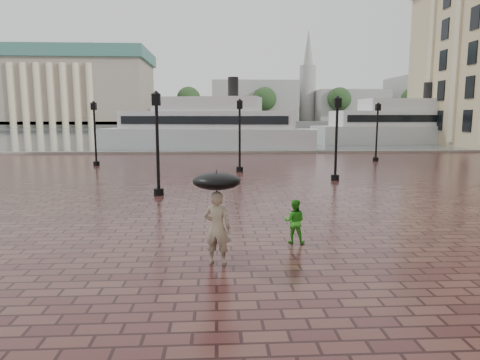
% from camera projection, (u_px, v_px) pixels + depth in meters
% --- Properties ---
extents(ground, '(300.00, 300.00, 0.00)m').
position_uv_depth(ground, '(375.00, 275.00, 9.31)').
color(ground, '#3C1C1B').
rests_on(ground, ground).
extents(harbour_water, '(240.00, 240.00, 0.00)m').
position_uv_depth(harbour_water, '(232.00, 132.00, 100.19)').
color(harbour_water, '#495459').
rests_on(harbour_water, ground).
extents(quay_edge, '(80.00, 0.60, 0.30)m').
position_uv_depth(quay_edge, '(253.00, 153.00, 40.92)').
color(quay_edge, slate).
rests_on(quay_edge, ground).
extents(far_shore, '(300.00, 60.00, 2.00)m').
position_uv_depth(far_shore, '(226.00, 123.00, 167.22)').
color(far_shore, '#4C4C47').
rests_on(far_shore, ground).
extents(museum, '(57.00, 32.50, 26.00)m').
position_uv_depth(museum, '(67.00, 86.00, 147.21)').
color(museum, gray).
rests_on(museum, ground).
extents(distant_skyline, '(102.50, 22.00, 33.00)m').
position_uv_depth(distant_skyline, '(356.00, 101.00, 158.66)').
color(distant_skyline, gray).
rests_on(distant_skyline, ground).
extents(far_trees, '(188.00, 8.00, 13.50)m').
position_uv_depth(far_trees, '(227.00, 99.00, 144.26)').
color(far_trees, '#2D2119').
rests_on(far_trees, ground).
extents(street_lamps, '(21.44, 14.44, 4.40)m').
position_uv_depth(street_lamps, '(246.00, 135.00, 26.27)').
color(street_lamps, black).
rests_on(street_lamps, ground).
extents(adult_pedestrian, '(0.72, 0.57, 1.74)m').
position_uv_depth(adult_pedestrian, '(217.00, 228.00, 9.92)').
color(adult_pedestrian, gray).
rests_on(adult_pedestrian, ground).
extents(child_pedestrian, '(0.68, 0.59, 1.21)m').
position_uv_depth(child_pedestrian, '(294.00, 221.00, 11.64)').
color(child_pedestrian, green).
rests_on(child_pedestrian, ground).
extents(ferry_near, '(23.49, 10.62, 7.49)m').
position_uv_depth(ferry_near, '(208.00, 128.00, 45.30)').
color(ferry_near, silver).
rests_on(ferry_near, ground).
extents(ferry_far, '(24.23, 8.13, 7.79)m').
position_uv_depth(ferry_far, '(406.00, 125.00, 55.07)').
color(ferry_far, silver).
rests_on(ferry_far, ground).
extents(umbrella, '(1.10, 1.10, 1.16)m').
position_uv_depth(umbrella, '(217.00, 181.00, 9.76)').
color(umbrella, black).
rests_on(umbrella, ground).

